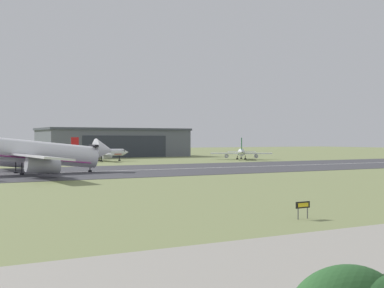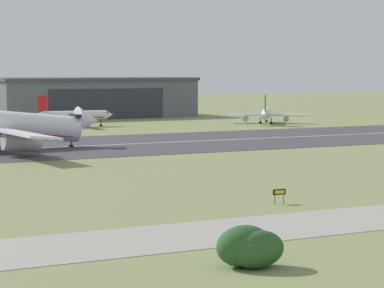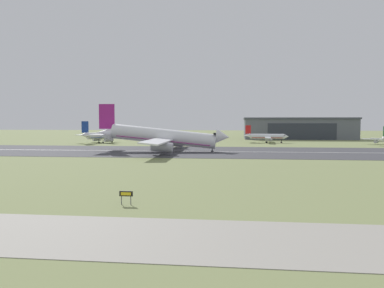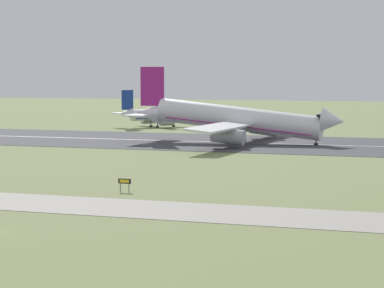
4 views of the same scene
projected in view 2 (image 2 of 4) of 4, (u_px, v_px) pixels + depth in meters
ground_plane at (175, 180)px, 120.30m from camera, size 693.49×693.49×0.00m
runway_strip at (39, 148)px, 168.77m from camera, size 453.49×46.24×0.06m
runway_centreline at (39, 148)px, 168.77m from camera, size 408.14×0.70×0.01m
taxiway_road at (344, 220)px, 88.56m from camera, size 340.12×12.07×0.05m
hangar_building at (90, 97)px, 276.23m from camera, size 61.16×28.09×12.04m
airplane_parked_centre at (75, 116)px, 229.44m from camera, size 20.50×21.60×8.09m
airplane_parked_east at (266, 114)px, 243.80m from camera, size 20.35×21.02×7.99m
shrub_clump at (251, 248)px, 67.43m from camera, size 5.13×3.89×3.15m
runway_sign at (279, 193)px, 99.16m from camera, size 1.63×0.14×1.64m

